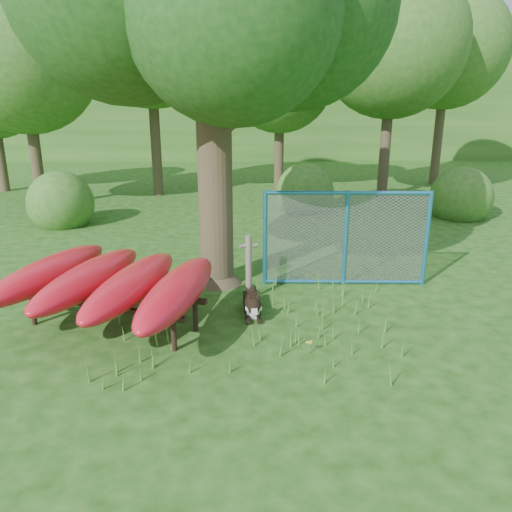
{
  "coord_description": "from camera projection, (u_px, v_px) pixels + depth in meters",
  "views": [
    {
      "loc": [
        -0.07,
        -6.31,
        3.37
      ],
      "look_at": [
        0.2,
        1.2,
        1.0
      ],
      "focal_mm": 35.0,
      "sensor_mm": 36.0,
      "label": 1
    }
  ],
  "objects": [
    {
      "name": "ground",
      "position": [
        245.0,
        349.0,
        7.03
      ],
      "size": [
        80.0,
        80.0,
        0.0
      ],
      "primitive_type": "plane",
      "color": "#17440D",
      "rests_on": "ground"
    },
    {
      "name": "wooden_post",
      "position": [
        249.0,
        266.0,
        8.61
      ],
      "size": [
        0.32,
        0.13,
        1.16
      ],
      "rotation": [
        0.0,
        0.0,
        0.22
      ],
      "color": "#675A4D",
      "rests_on": "ground"
    },
    {
      "name": "kayak_rack",
      "position": [
        110.0,
        282.0,
        7.48
      ],
      "size": [
        3.49,
        3.78,
        0.99
      ],
      "rotation": [
        0.0,
        0.0,
        -0.38
      ],
      "color": "black",
      "rests_on": "ground"
    },
    {
      "name": "husky_dog",
      "position": [
        252.0,
        305.0,
        8.11
      ],
      "size": [
        0.29,
        1.07,
        0.48
      ],
      "rotation": [
        0.0,
        0.0,
        0.05
      ],
      "color": "black",
      "rests_on": "ground"
    },
    {
      "name": "fence_section",
      "position": [
        346.0,
        239.0,
        9.24
      ],
      "size": [
        3.07,
        0.24,
        2.99
      ],
      "rotation": [
        0.0,
        0.0,
        -0.05
      ],
      "color": "teal",
      "rests_on": "ground"
    },
    {
      "name": "wildflower_clump",
      "position": [
        309.0,
        343.0,
        6.86
      ],
      "size": [
        0.09,
        0.08,
        0.19
      ],
      "rotation": [
        0.0,
        0.0,
        -0.07
      ],
      "color": "#47862B",
      "rests_on": "ground"
    },
    {
      "name": "bg_tree_a",
      "position": [
        23.0,
        60.0,
        14.99
      ],
      "size": [
        4.4,
        4.4,
        6.7
      ],
      "color": "#3C3120",
      "rests_on": "ground"
    },
    {
      "name": "bg_tree_b",
      "position": [
        149.0,
        29.0,
        16.68
      ],
      "size": [
        5.2,
        5.2,
        8.22
      ],
      "color": "#3C3120",
      "rests_on": "ground"
    },
    {
      "name": "bg_tree_c",
      "position": [
        280.0,
        78.0,
        18.23
      ],
      "size": [
        4.0,
        4.0,
        6.12
      ],
      "color": "#3C3120",
      "rests_on": "ground"
    },
    {
      "name": "bg_tree_d",
      "position": [
        393.0,
        44.0,
        16.15
      ],
      "size": [
        4.8,
        4.8,
        7.5
      ],
      "color": "#3C3120",
      "rests_on": "ground"
    },
    {
      "name": "bg_tree_e",
      "position": [
        448.0,
        48.0,
        19.07
      ],
      "size": [
        4.6,
        4.6,
        7.55
      ],
      "color": "#3C3120",
      "rests_on": "ground"
    },
    {
      "name": "shrub_left",
      "position": [
        63.0,
        225.0,
        14.01
      ],
      "size": [
        1.8,
        1.8,
        1.8
      ],
      "primitive_type": "sphere",
      "color": "#2E601F",
      "rests_on": "ground"
    },
    {
      "name": "shrub_right",
      "position": [
        459.0,
        217.0,
        14.88
      ],
      "size": [
        1.8,
        1.8,
        1.8
      ],
      "primitive_type": "sphere",
      "color": "#2E601F",
      "rests_on": "ground"
    },
    {
      "name": "shrub_mid",
      "position": [
        304.0,
        211.0,
        15.68
      ],
      "size": [
        1.8,
        1.8,
        1.8
      ],
      "primitive_type": "sphere",
      "color": "#2E601F",
      "rests_on": "ground"
    },
    {
      "name": "wooded_hillside",
      "position": [
        238.0,
        105.0,
        32.81
      ],
      "size": [
        80.0,
        12.0,
        6.0
      ],
      "primitive_type": "cube",
      "color": "#2E601F",
      "rests_on": "ground"
    }
  ]
}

